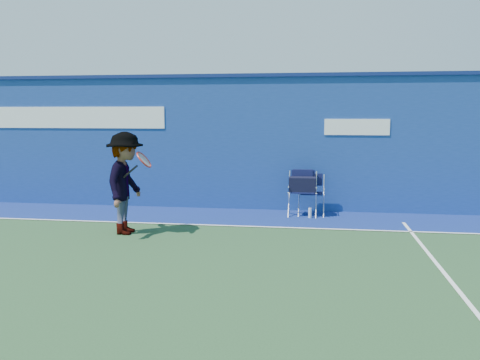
# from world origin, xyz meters

# --- Properties ---
(ground) EXTENTS (80.00, 80.00, 0.00)m
(ground) POSITION_xyz_m (0.00, 0.00, 0.00)
(ground) COLOR #244525
(ground) RESTS_ON ground
(stadium_wall) EXTENTS (24.00, 0.50, 3.08)m
(stadium_wall) POSITION_xyz_m (-0.00, 5.20, 1.55)
(stadium_wall) COLOR navy
(stadium_wall) RESTS_ON ground
(out_of_bounds_strip) EXTENTS (24.00, 1.80, 0.01)m
(out_of_bounds_strip) POSITION_xyz_m (0.00, 4.10, 0.00)
(out_of_bounds_strip) COLOR navy
(out_of_bounds_strip) RESTS_ON ground
(court_lines) EXTENTS (24.00, 12.00, 0.01)m
(court_lines) POSITION_xyz_m (0.00, 0.60, 0.01)
(court_lines) COLOR white
(court_lines) RESTS_ON out_of_bounds_strip
(directors_chair_left) EXTENTS (0.58, 0.54, 0.98)m
(directors_chair_left) POSITION_xyz_m (2.46, 4.45, 0.42)
(directors_chair_left) COLOR silver
(directors_chair_left) RESTS_ON ground
(directors_chair_right) EXTENTS (0.53, 0.48, 0.89)m
(directors_chair_right) POSITION_xyz_m (2.65, 4.54, 0.28)
(directors_chair_right) COLOR silver
(directors_chair_right) RESTS_ON ground
(water_bottle) EXTENTS (0.07, 0.07, 0.22)m
(water_bottle) POSITION_xyz_m (2.62, 4.22, 0.11)
(water_bottle) COLOR silver
(water_bottle) RESTS_ON ground
(tennis_player) EXTENTS (0.90, 1.22, 1.87)m
(tennis_player) POSITION_xyz_m (-0.71, 2.36, 0.94)
(tennis_player) COLOR #EA4738
(tennis_player) RESTS_ON ground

